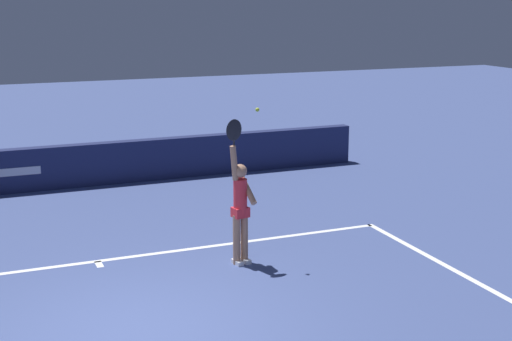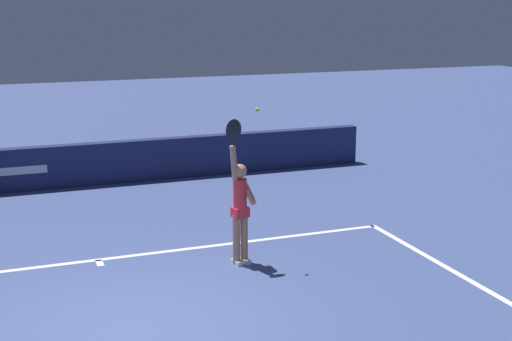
% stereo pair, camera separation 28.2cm
% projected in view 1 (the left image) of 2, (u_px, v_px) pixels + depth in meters
% --- Properties ---
extents(ground_plane, '(60.00, 60.00, 0.00)m').
position_uv_depth(ground_plane, '(137.00, 332.00, 9.40)').
color(ground_plane, '#3E4E82').
extents(court_lines, '(10.46, 6.07, 0.00)m').
position_uv_depth(court_lines, '(139.00, 337.00, 9.26)').
color(court_lines, white).
rests_on(court_lines, ground).
extents(back_wall, '(14.92, 0.31, 0.97)m').
position_uv_depth(back_wall, '(55.00, 167.00, 16.42)').
color(back_wall, '#1E254F').
rests_on(back_wall, ground).
extents(tennis_player, '(0.47, 0.44, 2.39)m').
position_uv_depth(tennis_player, '(240.00, 205.00, 11.61)').
color(tennis_player, '#A9795D').
rests_on(tennis_player, ground).
extents(tennis_ball, '(0.06, 0.06, 0.06)m').
position_uv_depth(tennis_ball, '(257.00, 110.00, 11.32)').
color(tennis_ball, '#C5E137').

